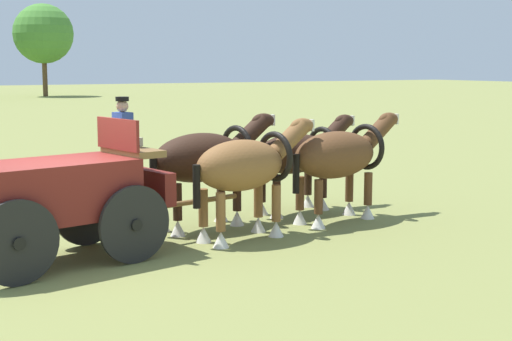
# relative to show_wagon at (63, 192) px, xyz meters

# --- Properties ---
(ground_plane) EXTENTS (220.00, 220.00, 0.00)m
(ground_plane) POSITION_rel_show_wagon_xyz_m (-0.15, -0.03, -1.20)
(ground_plane) COLOR olive
(show_wagon) EXTENTS (5.65, 2.39, 2.76)m
(show_wagon) POSITION_rel_show_wagon_xyz_m (0.00, 0.00, 0.00)
(show_wagon) COLOR maroon
(show_wagon) RESTS_ON ground
(draft_horse_rear_near) EXTENTS (3.15, 1.39, 2.29)m
(draft_horse_rear_near) POSITION_rel_show_wagon_xyz_m (3.27, 1.30, 0.21)
(draft_horse_rear_near) COLOR #331E14
(draft_horse_rear_near) RESTS_ON ground
(draft_horse_rear_off) EXTENTS (2.98, 1.34, 2.26)m
(draft_horse_rear_off) POSITION_rel_show_wagon_xyz_m (3.53, 0.02, 0.18)
(draft_horse_rear_off) COLOR brown
(draft_horse_rear_off) RESTS_ON ground
(draft_horse_lead_near) EXTENTS (3.08, 1.28, 2.15)m
(draft_horse_lead_near) POSITION_rel_show_wagon_xyz_m (5.84, 1.80, 0.09)
(draft_horse_lead_near) COLOR #331E14
(draft_horse_lead_near) RESTS_ON ground
(draft_horse_lead_off) EXTENTS (3.19, 1.40, 2.26)m
(draft_horse_lead_off) POSITION_rel_show_wagon_xyz_m (6.07, 0.52, 0.19)
(draft_horse_lead_off) COLOR brown
(draft_horse_lead_off) RESTS_ON ground
(tree_f) EXTENTS (6.13, 6.13, 9.49)m
(tree_f) POSITION_rel_show_wagon_xyz_m (16.13, 66.66, 5.20)
(tree_f) COLOR brown
(tree_f) RESTS_ON ground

